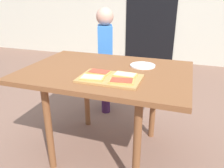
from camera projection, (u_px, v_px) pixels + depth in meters
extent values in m
plane|color=#825E4E|center=(107.00, 149.00, 1.84)|extent=(16.00, 16.00, 0.00)
cube|color=black|center=(151.00, 5.00, 3.95)|extent=(0.90, 0.02, 2.00)
cube|color=brown|center=(106.00, 72.00, 1.59)|extent=(1.17, 0.83, 0.03)
cylinder|color=brown|center=(49.00, 128.00, 1.54)|extent=(0.05, 0.05, 0.66)
cylinder|color=brown|center=(137.00, 147.00, 1.36)|extent=(0.05, 0.05, 0.66)
cylinder|color=brown|center=(87.00, 93.00, 2.09)|extent=(0.05, 0.05, 0.66)
cylinder|color=brown|center=(153.00, 103.00, 1.90)|extent=(0.05, 0.05, 0.66)
cube|color=tan|center=(110.00, 78.00, 1.41)|extent=(0.39, 0.25, 0.01)
cube|color=#E5A553|center=(92.00, 78.00, 1.38)|extent=(0.15, 0.11, 0.01)
cube|color=beige|center=(92.00, 77.00, 1.38)|extent=(0.14, 0.09, 0.00)
cube|color=#E5A553|center=(125.00, 75.00, 1.43)|extent=(0.15, 0.10, 0.01)
cube|color=beige|center=(125.00, 74.00, 1.43)|extent=(0.13, 0.09, 0.00)
cube|color=#E5A553|center=(122.00, 81.00, 1.33)|extent=(0.16, 0.11, 0.01)
cube|color=#BE412B|center=(122.00, 80.00, 1.33)|extent=(0.14, 0.10, 0.00)
cube|color=#E5A553|center=(99.00, 72.00, 1.48)|extent=(0.15, 0.10, 0.01)
cube|color=#BE412B|center=(99.00, 71.00, 1.48)|extent=(0.13, 0.09, 0.00)
cylinder|color=white|center=(143.00, 65.00, 1.66)|extent=(0.18, 0.18, 0.01)
cylinder|color=#401F46|center=(106.00, 83.00, 2.47)|extent=(0.09, 0.09, 0.55)
cylinder|color=#401F46|center=(106.00, 88.00, 2.34)|extent=(0.09, 0.09, 0.55)
cube|color=blue|center=(105.00, 44.00, 2.23)|extent=(0.22, 0.27, 0.36)
sphere|color=tan|center=(105.00, 16.00, 2.14)|extent=(0.17, 0.17, 0.17)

